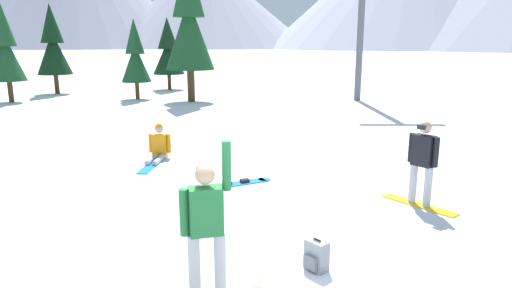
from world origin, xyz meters
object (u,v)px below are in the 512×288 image
object	(u,v)px
snowboarder_background	(158,147)
pine_tree_twin	(53,45)
snowboarder_foreground	(206,228)
pine_tree_broad	(168,51)
loose_snowboard_near_right	(236,183)
backpack_grey	(316,256)
pine_tree_leaning	(5,49)
snowboarder_midground	(422,162)
pine_tree_young	(189,21)
pine_tree_short	(135,56)

from	to	relation	value
snowboarder_background	pine_tree_twin	xyz separation A→B (m)	(-10.11, 15.99, 2.66)
snowboarder_foreground	pine_tree_broad	bearing A→B (deg)	102.69
loose_snowboard_near_right	backpack_grey	xyz separation A→B (m)	(1.38, -3.90, 0.19)
pine_tree_leaning	snowboarder_midground	bearing A→B (deg)	-42.52
pine_tree_leaning	pine_tree_twin	world-z (taller)	pine_tree_twin
snowboarder_background	pine_tree_broad	bearing A→B (deg)	100.73
pine_tree_young	snowboarder_background	bearing A→B (deg)	-85.24
pine_tree_leaning	pine_tree_young	world-z (taller)	pine_tree_young
snowboarder_midground	pine_tree_twin	xyz separation A→B (m)	(-16.14, 19.48, 2.10)
snowboarder_foreground	backpack_grey	bearing A→B (deg)	29.29
snowboarder_foreground	pine_tree_twin	size ratio (longest dim) A/B	0.37
pine_tree_leaning	snowboarder_foreground	bearing A→B (deg)	-55.41
loose_snowboard_near_right	backpack_grey	world-z (taller)	backpack_grey
snowboarder_foreground	pine_tree_leaning	distance (m)	22.93
loose_snowboard_near_right	pine_tree_leaning	world-z (taller)	pine_tree_leaning
snowboarder_background	backpack_grey	distance (m)	7.13
loose_snowboard_near_right	pine_tree_leaning	size ratio (longest dim) A/B	0.32
snowboarder_background	pine_tree_short	bearing A→B (deg)	107.77
pine_tree_leaning	snowboarder_background	bearing A→B (deg)	-47.88
snowboarder_midground	loose_snowboard_near_right	distance (m)	4.05
snowboarder_midground	pine_tree_short	distance (m)	19.77
pine_tree_twin	snowboarder_background	bearing A→B (deg)	-57.69
snowboarder_background	loose_snowboard_near_right	distance (m)	3.20
snowboarder_midground	loose_snowboard_near_right	size ratio (longest dim) A/B	1.01
snowboarder_midground	pine_tree_twin	distance (m)	25.38
snowboarder_midground	snowboarder_background	distance (m)	6.98
pine_tree_leaning	pine_tree_broad	distance (m)	9.86
snowboarder_background	pine_tree_short	world-z (taller)	pine_tree_short
snowboarder_foreground	pine_tree_young	distance (m)	19.80
loose_snowboard_near_right	snowboarder_midground	bearing A→B (deg)	-18.95
backpack_grey	snowboarder_background	bearing A→B (deg)	120.98
pine_tree_leaning	pine_tree_broad	size ratio (longest dim) A/B	1.08
pine_tree_short	loose_snowboard_near_right	bearing A→B (deg)	-67.10
snowboarder_background	snowboarder_midground	bearing A→B (deg)	-30.08
snowboarder_background	pine_tree_short	xyz separation A→B (m)	(-4.27, 13.32, 2.10)
snowboarder_background	loose_snowboard_near_right	size ratio (longest dim) A/B	1.06
pine_tree_leaning	loose_snowboard_near_right	bearing A→B (deg)	-47.23
pine_tree_young	pine_tree_broad	size ratio (longest dim) A/B	1.63
snowboarder_background	pine_tree_short	size ratio (longest dim) A/B	0.40
pine_tree_twin	backpack_grey	bearing A→B (deg)	-58.05
pine_tree_leaning	pine_tree_young	xyz separation A→B (m)	(9.73, 0.44, 1.44)
snowboarder_background	pine_tree_twin	distance (m)	19.11
pine_tree_twin	pine_tree_broad	world-z (taller)	pine_tree_twin
snowboarder_midground	snowboarder_background	bearing A→B (deg)	149.92
snowboarder_background	loose_snowboard_near_right	bearing A→B (deg)	-43.95
snowboarder_foreground	snowboarder_midground	bearing A→B (deg)	42.06
snowboarder_midground	pine_tree_broad	size ratio (longest dim) A/B	0.36
pine_tree_young	pine_tree_broad	distance (m)	6.94
snowboarder_midground	pine_tree_young	xyz separation A→B (m)	(-7.05, 15.83, 3.38)
snowboarder_foreground	pine_tree_short	xyz separation A→B (m)	(-6.49, 20.24, 1.46)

